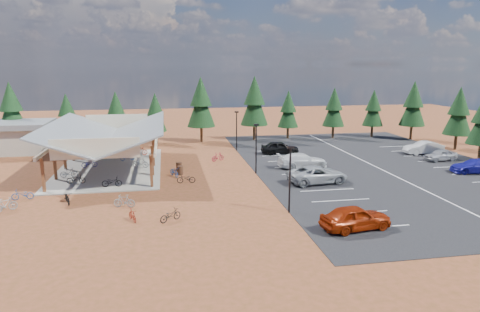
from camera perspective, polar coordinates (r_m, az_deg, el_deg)
ground at (r=41.32m, az=-4.09°, el=-3.33°), size 140.00×140.00×0.00m
asphalt_lot at (r=49.43m, az=17.38°, el=-1.26°), size 27.00×44.00×0.04m
concrete_pad at (r=48.27m, az=-16.87°, el=-1.50°), size 10.60×18.60×0.10m
bike_pavilion at (r=47.56m, az=-17.15°, el=2.92°), size 11.65×19.40×4.97m
outbuilding at (r=61.66m, az=-28.81°, el=2.26°), size 11.00×7.00×3.90m
lamp_post_0 at (r=31.98m, az=6.68°, el=-2.47°), size 0.50×0.25×5.14m
lamp_post_1 at (r=43.34m, az=2.17°, el=1.46°), size 0.50×0.25×5.14m
lamp_post_2 at (r=54.96m, az=-0.46°, el=3.75°), size 0.50×0.25×5.14m
trash_bin_0 at (r=43.83m, az=-7.97°, el=-1.90°), size 0.60×0.60×0.90m
trash_bin_1 at (r=45.43m, az=-8.14°, el=-1.41°), size 0.60×0.60×0.90m
pine_0 at (r=64.32m, az=-28.22°, el=5.70°), size 3.79×3.79×8.82m
pine_1 at (r=64.02m, az=-22.10°, el=5.29°), size 3.06×3.06×7.13m
pine_2 at (r=62.87m, az=-16.19°, el=5.71°), size 3.15×3.15×7.33m
pine_3 at (r=61.24m, az=-11.22°, el=5.66°), size 3.05×3.05×7.11m
pine_4 at (r=61.27m, az=-5.24°, el=7.14°), size 4.01×4.01×9.35m
pine_5 at (r=62.56m, az=1.93°, el=7.32°), size 4.04×4.04×9.41m
pine_6 at (r=64.55m, az=6.45°, el=6.20°), size 3.10×3.10×7.21m
pine_7 at (r=66.00m, az=12.42°, el=6.36°), size 3.29×3.29×7.66m
pine_8 at (r=68.62m, az=17.36°, el=6.11°), size 3.12×3.12×7.28m
pine_12 at (r=62.32m, az=27.15°, el=5.30°), size 3.53×3.53×8.22m
pine_13 at (r=68.22m, az=22.11°, el=6.45°), size 3.71×3.71×8.65m
bike_0 at (r=42.65m, az=-21.02°, el=-2.87°), size 1.71×0.63×0.89m
bike_1 at (r=45.18m, az=-21.86°, el=-2.06°), size 1.67×0.53×0.99m
bike_2 at (r=48.82m, az=-19.44°, el=-0.95°), size 1.71×0.89×0.86m
bike_3 at (r=52.83m, az=-19.83°, el=0.03°), size 1.60×0.60×0.94m
bike_4 at (r=40.51m, az=-16.72°, el=-3.31°), size 1.81×0.71×0.93m
bike_5 at (r=47.12m, az=-13.11°, el=-0.88°), size 1.88×1.04×1.09m
bike_6 at (r=51.03m, az=-14.78°, el=-0.11°), size 1.71×1.01×0.85m
bike_7 at (r=53.47m, az=-13.19°, el=0.65°), size 1.86×0.82×1.08m
bike_8 at (r=37.25m, az=-22.04°, el=-5.17°), size 1.25×1.96×0.97m
bike_9 at (r=37.27m, az=-28.81°, el=-5.72°), size 1.72×1.45×1.06m
bike_10 at (r=39.78m, az=-27.01°, el=-4.60°), size 1.76×0.80×0.90m
bike_11 at (r=31.75m, az=-14.16°, el=-7.67°), size 0.95×1.51×0.88m
bike_12 at (r=31.18m, az=-9.28°, el=-7.79°), size 1.78×1.48×0.91m
bike_13 at (r=34.85m, az=-15.19°, el=-5.81°), size 1.77×0.89×1.02m
bike_14 at (r=43.18m, az=-8.75°, el=-2.10°), size 1.29×1.94×0.96m
bike_15 at (r=49.58m, az=-2.97°, el=-0.10°), size 1.69×1.19×1.00m
bike_16 at (r=40.67m, az=-7.20°, el=-2.99°), size 1.75×0.69×0.90m
car_0 at (r=30.17m, az=15.15°, el=-7.92°), size 5.10×2.66×1.66m
car_2 at (r=40.90m, az=10.30°, el=-2.45°), size 6.02×3.36×1.59m
car_3 at (r=46.62m, az=8.31°, el=-0.60°), size 5.43×2.32×1.56m
car_4 at (r=53.40m, az=5.34°, el=1.12°), size 4.81×2.24×1.59m
car_7 at (r=50.20m, az=28.85°, el=-1.18°), size 5.13×2.73×1.41m
car_8 at (r=54.70m, az=25.17°, el=0.13°), size 4.08×2.09×1.33m
car_9 at (r=57.77m, az=23.27°, el=1.01°), size 4.86×1.82×1.59m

